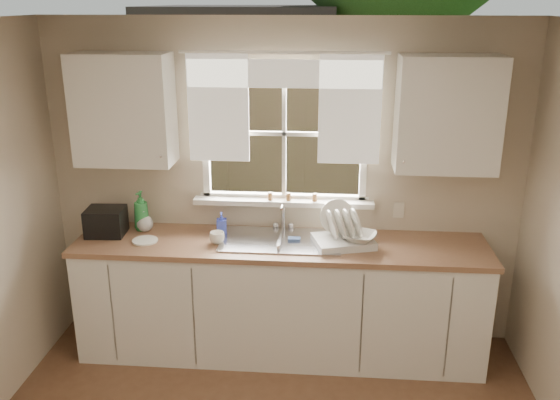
# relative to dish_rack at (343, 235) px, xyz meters

# --- Properties ---
(room_walls) EXTENTS (3.62, 4.02, 2.50)m
(room_walls) POSITION_rel_dish_rack_xyz_m (-0.46, -1.74, 0.25)
(room_walls) COLOR beige
(room_walls) RESTS_ON ground
(ceiling) EXTENTS (3.60, 4.00, 0.02)m
(ceiling) POSITION_rel_dish_rack_xyz_m (-0.46, -1.68, 1.51)
(ceiling) COLOR silver
(ceiling) RESTS_ON room_walls
(window) EXTENTS (1.38, 0.16, 1.06)m
(window) POSITION_rel_dish_rack_xyz_m (-0.46, 0.32, 0.50)
(window) COLOR white
(window) RESTS_ON room_walls
(curtains) EXTENTS (1.50, 0.03, 0.81)m
(curtains) POSITION_rel_dish_rack_xyz_m (-0.46, 0.27, 0.95)
(curtains) COLOR white
(curtains) RESTS_ON room_walls
(base_cabinets) EXTENTS (3.00, 0.62, 0.87)m
(base_cabinets) POSITION_rel_dish_rack_xyz_m (-0.46, 0.00, -0.55)
(base_cabinets) COLOR white
(base_cabinets) RESTS_ON ground
(countertop) EXTENTS (3.04, 0.65, 0.04)m
(countertop) POSITION_rel_dish_rack_xyz_m (-0.46, 0.00, -0.10)
(countertop) COLOR #906648
(countertop) RESTS_ON base_cabinets
(upper_cabinet_left) EXTENTS (0.70, 0.33, 0.80)m
(upper_cabinet_left) POSITION_rel_dish_rack_xyz_m (-1.61, 0.15, 0.86)
(upper_cabinet_left) COLOR white
(upper_cabinet_left) RESTS_ON room_walls
(upper_cabinet_right) EXTENTS (0.70, 0.33, 0.80)m
(upper_cabinet_right) POSITION_rel_dish_rack_xyz_m (0.69, 0.15, 0.86)
(upper_cabinet_right) COLOR white
(upper_cabinet_right) RESTS_ON room_walls
(wall_outlet) EXTENTS (0.08, 0.01, 0.12)m
(wall_outlet) POSITION_rel_dish_rack_xyz_m (0.42, 0.31, 0.09)
(wall_outlet) COLOR beige
(wall_outlet) RESTS_ON room_walls
(sill_jars) EXTENTS (0.38, 0.04, 0.06)m
(sill_jars) POSITION_rel_dish_rack_xyz_m (-0.40, 0.26, 0.19)
(sill_jars) COLOR brown
(sill_jars) RESTS_ON window
(sink) EXTENTS (0.88, 0.52, 0.40)m
(sink) POSITION_rel_dish_rack_xyz_m (-0.46, 0.03, -0.15)
(sink) COLOR #B7B7BC
(sink) RESTS_ON countertop
(dish_rack) EXTENTS (0.49, 0.42, 0.30)m
(dish_rack) POSITION_rel_dish_rack_xyz_m (0.00, 0.00, 0.00)
(dish_rack) COLOR silver
(dish_rack) RESTS_ON countertop
(bowl) EXTENTS (0.29, 0.29, 0.06)m
(bowl) POSITION_rel_dish_rack_xyz_m (0.12, -0.05, 0.01)
(bowl) COLOR beige
(bowl) RESTS_ON dish_rack
(soap_bottle_a) EXTENTS (0.14, 0.14, 0.31)m
(soap_bottle_a) POSITION_rel_dish_rack_xyz_m (-1.54, 0.17, 0.08)
(soap_bottle_a) COLOR green
(soap_bottle_a) RESTS_ON countertop
(soap_bottle_b) EXTENTS (0.09, 0.09, 0.17)m
(soap_bottle_b) POSITION_rel_dish_rack_xyz_m (-0.92, 0.14, 0.01)
(soap_bottle_b) COLOR #3243BD
(soap_bottle_b) RESTS_ON countertop
(soap_bottle_c) EXTENTS (0.16, 0.16, 0.16)m
(soap_bottle_c) POSITION_rel_dish_rack_xyz_m (-1.52, 0.15, 0.01)
(soap_bottle_c) COLOR beige
(soap_bottle_c) RESTS_ON countertop
(saucer) EXTENTS (0.19, 0.19, 0.01)m
(saucer) POSITION_rel_dish_rack_xyz_m (-1.45, -0.06, -0.07)
(saucer) COLOR white
(saucer) RESTS_ON countertop
(cup) EXTENTS (0.15, 0.15, 0.09)m
(cup) POSITION_rel_dish_rack_xyz_m (-0.92, -0.05, -0.03)
(cup) COLOR white
(cup) RESTS_ON countertop
(black_appliance) EXTENTS (0.29, 0.26, 0.20)m
(black_appliance) POSITION_rel_dish_rack_xyz_m (-1.78, 0.05, 0.03)
(black_appliance) COLOR black
(black_appliance) RESTS_ON countertop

